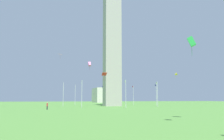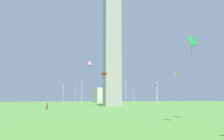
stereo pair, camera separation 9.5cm
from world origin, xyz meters
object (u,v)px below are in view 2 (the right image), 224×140
kite_pink_box (89,64)px  kite_yellow_delta (176,74)px  kite_orange_diamond (60,54)px  flagpole_nw (133,94)px  flagpole_ne (75,94)px  flagpole_s (126,92)px  obelisk_monument (112,34)px  flagpole_n (103,94)px  flagpole_w (156,94)px  person_red_shirt (47,106)px  distant_building (103,95)px  kite_green_box (191,42)px  kite_red_diamond (104,74)px  flagpole_e (63,93)px  flagpole_sw (157,93)px  flagpole_se (82,92)px

kite_pink_box → kite_yellow_delta: 27.60m
kite_pink_box → kite_orange_diamond: (-7.64, 9.63, 1.41)m
flagpole_nw → flagpole_ne: bearing=90.0°
flagpole_ne → flagpole_s: (-28.65, -11.87, 0.00)m
obelisk_monument → flagpole_n: obelisk_monument is taller
obelisk_monument → flagpole_ne: bearing=44.9°
flagpole_s → flagpole_w: (16.78, -16.78, 0.00)m
person_red_shirt → distant_building: 101.69m
flagpole_n → flagpole_ne: (-4.91, 11.87, 0.00)m
obelisk_monument → kite_green_box: bearing=177.6°
flagpole_nw → kite_red_diamond: (-21.04, 16.52, 5.80)m
flagpole_e → flagpole_w: (-0.00, -33.56, 0.00)m
kite_green_box → kite_yellow_delta: kite_green_box is taller
flagpole_sw → person_red_shirt: bearing=107.9°
flagpole_ne → flagpole_e: size_ratio=1.00×
flagpole_se → flagpole_s: size_ratio=1.00×
flagpole_e → kite_pink_box: (-4.53, -8.09, 9.52)m
flagpole_sw → kite_green_box: 44.96m
kite_pink_box → flagpole_s: bearing=-144.7°
obelisk_monument → flagpole_s: bearing=180.0°
flagpole_se → kite_pink_box: 12.43m
flagpole_ne → flagpole_se: size_ratio=1.00×
kite_green_box → flagpole_w: bearing=-19.4°
flagpole_w → kite_orange_diamond: bearing=109.1°
kite_green_box → distant_building: bearing=-6.0°
flagpole_n → kite_orange_diamond: bearing=147.7°
flagpole_e → flagpole_nw: 31.01m
flagpole_e → kite_yellow_delta: (-16.95, -32.40, 5.43)m
flagpole_ne → kite_pink_box: size_ratio=2.75×
flagpole_s → kite_orange_diamond: bearing=75.9°
flagpole_n → kite_red_diamond: 26.99m
flagpole_s → flagpole_sw: size_ratio=1.00×
person_red_shirt → kite_yellow_delta: (5.61, -36.79, 8.93)m
obelisk_monument → flagpole_n: 27.15m
flagpole_w → distant_building: (73.76, 5.57, 0.34)m
kite_pink_box → flagpole_sw: bearing=-109.6°
kite_pink_box → flagpole_se: bearing=156.6°
flagpole_n → distant_building: bearing=-11.1°
kite_pink_box → kite_orange_diamond: size_ratio=1.88×
kite_green_box → distant_building: 128.75m
kite_orange_diamond → flagpole_n: bearing=-32.3°
kite_red_diamond → kite_green_box: bearing=-176.9°
flagpole_ne → flagpole_se: bearing=180.0°
flagpole_e → distant_building: bearing=-20.8°
flagpole_n → flagpole_nw: same height
flagpole_ne → flagpole_s: size_ratio=1.00×
flagpole_s → kite_orange_diamond: (4.61, 18.32, 10.93)m
flagpole_sw → kite_orange_diamond: kite_orange_diamond is taller
kite_orange_diamond → flagpole_se: bearing=-87.3°
kite_orange_diamond → distant_building: 91.48m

